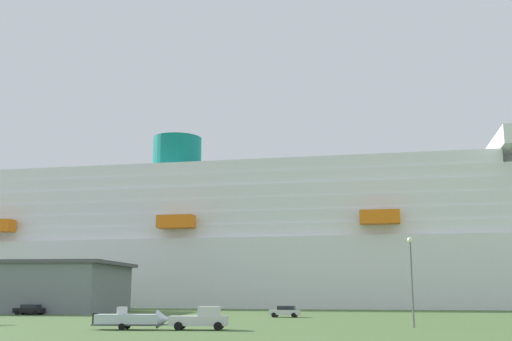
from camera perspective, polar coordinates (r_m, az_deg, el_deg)
ground_plane at (r=106.29m, az=-5.83°, el=-12.87°), size 600.00×600.00×0.00m
cruise_ship at (r=147.50m, az=3.45°, el=-7.09°), size 224.80×51.40×51.35m
pickup_truck at (r=61.49m, az=-5.02°, el=-13.35°), size 5.72×2.57×2.20m
small_boat_on_trailer at (r=62.69m, az=-11.00°, el=-13.23°), size 8.47×2.38×2.15m
street_lamp at (r=66.97m, az=14.01°, el=-8.76°), size 0.56×0.56×9.16m
parked_car_silver_sedan at (r=90.40m, az=2.69°, el=-12.73°), size 4.43×2.49×1.58m
parked_car_black_coupe at (r=105.40m, az=-20.00°, el=-11.85°), size 4.60×2.21×1.58m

